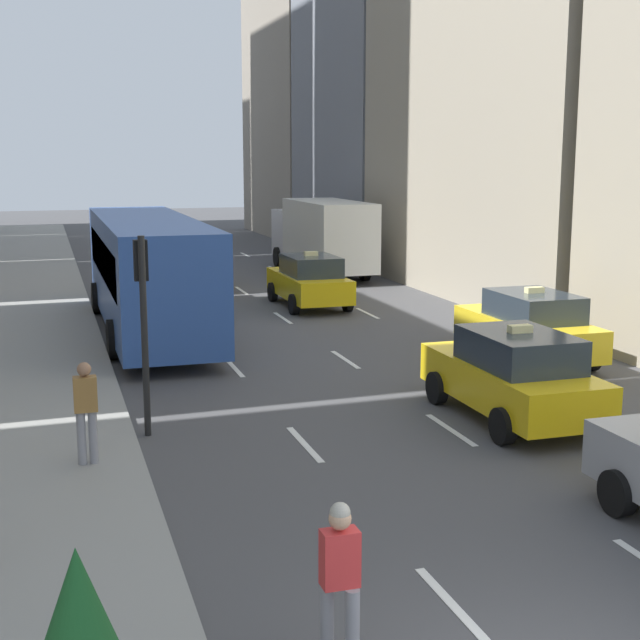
# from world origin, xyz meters

# --- Properties ---
(lane_markings) EXTENTS (5.72, 56.00, 0.01)m
(lane_markings) POSITION_xyz_m (2.60, 23.00, 0.01)
(lane_markings) COLOR white
(lane_markings) RESTS_ON ground
(taxi_lead) EXTENTS (2.02, 4.40, 1.87)m
(taxi_lead) POSITION_xyz_m (1.20, 27.23, 0.88)
(taxi_lead) COLOR yellow
(taxi_lead) RESTS_ON ground
(taxi_second) EXTENTS (2.02, 4.40, 1.87)m
(taxi_second) POSITION_xyz_m (6.80, 12.50, 0.88)
(taxi_second) COLOR yellow
(taxi_second) RESTS_ON ground
(taxi_third) EXTENTS (2.02, 4.40, 1.87)m
(taxi_third) POSITION_xyz_m (4.00, 21.81, 0.88)
(taxi_third) COLOR yellow
(taxi_third) RESTS_ON ground
(taxi_fourth) EXTENTS (2.02, 4.40, 1.87)m
(taxi_fourth) POSITION_xyz_m (4.00, 8.28, 0.88)
(taxi_fourth) COLOR yellow
(taxi_fourth) RESTS_ON ground
(city_bus) EXTENTS (2.80, 11.61, 3.25)m
(city_bus) POSITION_xyz_m (-1.61, 18.98, 1.79)
(city_bus) COLOR #2D519E
(city_bus) RESTS_ON ground
(box_truck) EXTENTS (2.58, 8.40, 3.15)m
(box_truck) POSITION_xyz_m (6.80, 29.40, 1.71)
(box_truck) COLOR silver
(box_truck) RESTS_ON ground
(skateboarder) EXTENTS (0.36, 0.80, 1.75)m
(skateboarder) POSITION_xyz_m (-1.82, 1.22, 0.96)
(skateboarder) COLOR brown
(skateboarder) RESTS_ON ground
(pedestrian_mid_block) EXTENTS (0.36, 0.22, 1.65)m
(pedestrian_mid_block) POSITION_xyz_m (-3.87, 7.67, 1.07)
(pedestrian_mid_block) COLOR gray
(pedestrian_mid_block) RESTS_ON sidewalk_left
(traffic_light_pole) EXTENTS (0.24, 0.42, 3.60)m
(traffic_light_pole) POSITION_xyz_m (-2.75, 9.43, 2.41)
(traffic_light_pole) COLOR black
(traffic_light_pole) RESTS_ON ground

